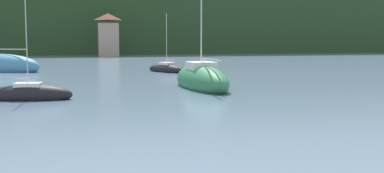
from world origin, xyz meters
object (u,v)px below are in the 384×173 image
sailboat_far_0 (167,69)px  sailboat_mid_1 (28,94)px  shore_building_westcentral (108,36)px  sailboat_mid_2 (201,80)px

sailboat_far_0 → sailboat_mid_1: sailboat_far_0 is taller
shore_building_westcentral → sailboat_mid_2: sailboat_mid_2 is taller
shore_building_westcentral → sailboat_mid_2: 48.88m
sailboat_mid_2 → shore_building_westcentral: bearing=-1.0°
sailboat_mid_1 → sailboat_mid_2: 9.81m
sailboat_mid_1 → sailboat_mid_2: bearing=27.0°
sailboat_far_0 → sailboat_mid_1: bearing=121.6°
shore_building_westcentral → sailboat_mid_1: (-6.67, -51.85, -3.02)m
sailboat_mid_1 → sailboat_mid_2: sailboat_mid_2 is taller
shore_building_westcentral → sailboat_far_0: (2.99, -35.33, -3.03)m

